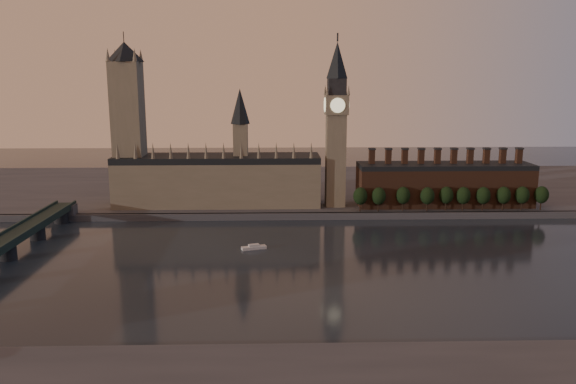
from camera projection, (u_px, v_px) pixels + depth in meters
name	position (u px, v px, depth m)	size (l,w,h in m)	color
ground	(339.00, 269.00, 252.75)	(900.00, 900.00, 0.00)	black
north_bank	(312.00, 188.00, 426.76)	(900.00, 182.00, 4.00)	#494A4F
palace_of_westminster	(219.00, 178.00, 359.38)	(130.00, 30.30, 74.00)	#756753
victoria_tower	(128.00, 119.00, 350.58)	(24.00, 24.00, 108.00)	#756753
big_ben	(336.00, 123.00, 349.43)	(15.00, 15.00, 107.00)	#756753
chimney_block	(444.00, 184.00, 358.98)	(110.00, 25.00, 37.00)	#512F1F
embankment_tree_0	(360.00, 196.00, 342.70)	(8.60, 8.60, 14.88)	black
embankment_tree_1	(379.00, 196.00, 342.80)	(8.60, 8.60, 14.88)	black
embankment_tree_2	(403.00, 195.00, 344.57)	(8.60, 8.60, 14.88)	black
embankment_tree_3	(427.00, 196.00, 343.40)	(8.60, 8.60, 14.88)	black
embankment_tree_4	(446.00, 195.00, 345.35)	(8.60, 8.60, 14.88)	black
embankment_tree_5	(463.00, 196.00, 344.28)	(8.60, 8.60, 14.88)	black
embankment_tree_6	(483.00, 196.00, 344.24)	(8.60, 8.60, 14.88)	black
embankment_tree_7	(504.00, 195.00, 345.21)	(8.60, 8.60, 14.88)	black
embankment_tree_8	(522.00, 195.00, 345.66)	(8.60, 8.60, 14.88)	black
embankment_tree_9	(542.00, 195.00, 346.42)	(8.60, 8.60, 14.88)	black
river_boat	(254.00, 247.00, 281.39)	(12.94, 7.13, 2.49)	silver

